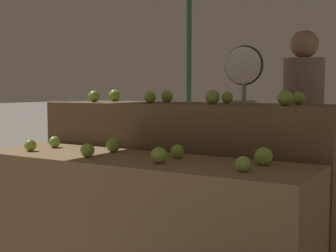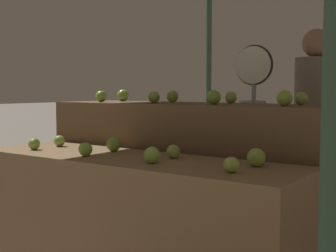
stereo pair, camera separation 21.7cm
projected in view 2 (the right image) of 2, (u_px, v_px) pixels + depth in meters
display_counter_front at (131, 230)px, 2.54m from camera, size 1.92×0.55×0.79m
display_counter_back at (191, 186)px, 3.01m from camera, size 1.92×0.55×1.07m
apple_front_0 at (34, 144)px, 2.81m from camera, size 0.07×0.07×0.07m
apple_front_1 at (85, 149)px, 2.53m from camera, size 0.08×0.08×0.08m
apple_front_2 at (152, 155)px, 2.29m from camera, size 0.08×0.08×0.08m
apple_front_3 at (231, 165)px, 2.03m from camera, size 0.07×0.07×0.07m
apple_front_4 at (59, 141)px, 2.97m from camera, size 0.07×0.07×0.07m
apple_front_5 at (114, 144)px, 2.73m from camera, size 0.08×0.08×0.08m
apple_front_6 at (173, 151)px, 2.46m from camera, size 0.07×0.07×0.07m
apple_front_7 at (256, 157)px, 2.19m from camera, size 0.09×0.09×0.09m
apple_back_0 at (101, 96)px, 3.28m from camera, size 0.08×0.08×0.08m
apple_back_1 at (154, 97)px, 3.01m from camera, size 0.08×0.08×0.08m
apple_back_2 at (214, 97)px, 2.75m from camera, size 0.09×0.09×0.09m
apple_back_3 at (285, 98)px, 2.49m from camera, size 0.08×0.08×0.08m
apple_back_4 at (123, 95)px, 3.45m from camera, size 0.09×0.09×0.09m
apple_back_5 at (173, 96)px, 3.17m from camera, size 0.08×0.08×0.08m
apple_back_6 at (231, 98)px, 2.93m from camera, size 0.08×0.08×0.08m
apple_back_7 at (301, 98)px, 2.65m from camera, size 0.07×0.07×0.07m
produce_scale at (253, 99)px, 3.49m from camera, size 0.30×0.20×1.49m
person_vendor_at_scale at (315, 119)px, 3.47m from camera, size 0.35×0.35×1.60m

